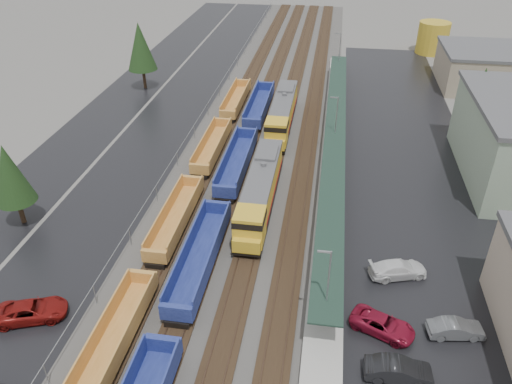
% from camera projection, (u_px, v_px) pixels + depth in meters
% --- Properties ---
extents(ballast_strip, '(20.00, 160.00, 0.08)m').
position_uv_depth(ballast_strip, '(270.00, 120.00, 74.25)').
color(ballast_strip, '#302D2B').
rests_on(ballast_strip, ground).
extents(trackbed, '(14.60, 160.00, 0.22)m').
position_uv_depth(trackbed, '(270.00, 119.00, 74.18)').
color(trackbed, black).
rests_on(trackbed, ground).
extents(west_parking_lot, '(10.00, 160.00, 0.02)m').
position_uv_depth(west_parking_lot, '(173.00, 114.00, 76.23)').
color(west_parking_lot, black).
rests_on(west_parking_lot, ground).
extents(west_road, '(9.00, 160.00, 0.02)m').
position_uv_depth(west_road, '(111.00, 110.00, 77.54)').
color(west_road, black).
rests_on(west_road, ground).
extents(east_commuter_lot, '(16.00, 100.00, 0.02)m').
position_uv_depth(east_commuter_lot, '(408.00, 161.00, 63.40)').
color(east_commuter_lot, black).
rests_on(east_commuter_lot, ground).
extents(station_platform, '(3.00, 80.00, 8.00)m').
position_uv_depth(station_platform, '(333.00, 150.00, 64.27)').
color(station_platform, '#9E9B93').
rests_on(station_platform, ground).
extents(chainlink_fence, '(0.08, 160.04, 2.02)m').
position_uv_depth(chainlink_fence, '(205.00, 110.00, 73.35)').
color(chainlink_fence, gray).
rests_on(chainlink_fence, ground).
extents(tree_west_near, '(3.96, 3.96, 9.00)m').
position_uv_depth(tree_west_near, '(10.00, 174.00, 48.95)').
color(tree_west_near, '#332316').
rests_on(tree_west_near, ground).
extents(tree_west_far, '(4.84, 4.84, 11.00)m').
position_uv_depth(tree_west_far, '(140.00, 46.00, 81.87)').
color(tree_west_far, '#332316').
rests_on(tree_west_far, ground).
extents(tree_east, '(4.40, 4.40, 10.00)m').
position_uv_depth(tree_east, '(480.00, 94.00, 65.48)').
color(tree_east, '#332316').
rests_on(tree_east, ground).
extents(locomotive_lead, '(2.87, 18.89, 4.28)m').
position_uv_depth(locomotive_lead, '(260.00, 192.00, 52.75)').
color(locomotive_lead, black).
rests_on(locomotive_lead, ground).
extents(locomotive_trail, '(2.87, 18.89, 4.28)m').
position_uv_depth(locomotive_trail, '(282.00, 114.00, 70.33)').
color(locomotive_trail, black).
rests_on(locomotive_trail, ground).
extents(well_string_yellow, '(2.44, 95.27, 2.16)m').
position_uv_depth(well_string_yellow, '(150.00, 270.00, 44.03)').
color(well_string_yellow, '#B27931').
rests_on(well_string_yellow, ground).
extents(well_string_blue, '(2.72, 88.11, 2.41)m').
position_uv_depth(well_string_blue, '(200.00, 256.00, 45.44)').
color(well_string_blue, navy).
rests_on(well_string_blue, ground).
extents(storage_tank, '(6.23, 6.23, 6.23)m').
position_uv_depth(storage_tank, '(433.00, 38.00, 101.34)').
color(storage_tank, gold).
rests_on(storage_tank, ground).
extents(parked_car_west_c, '(4.29, 6.12, 1.55)m').
position_uv_depth(parked_car_west_c, '(32.00, 311.00, 40.26)').
color(parked_car_west_c, maroon).
rests_on(parked_car_west_c, ground).
extents(parked_car_east_a, '(1.86, 4.90, 1.60)m').
position_uv_depth(parked_car_east_a, '(398.00, 370.00, 35.35)').
color(parked_car_east_a, black).
rests_on(parked_car_east_a, ground).
extents(parked_car_east_b, '(4.18, 5.58, 1.41)m').
position_uv_depth(parked_car_east_b, '(383.00, 325.00, 39.09)').
color(parked_car_east_b, maroon).
rests_on(parked_car_east_b, ground).
extents(parked_car_east_c, '(3.59, 5.62, 1.52)m').
position_uv_depth(parked_car_east_c, '(398.00, 269.00, 44.60)').
color(parked_car_east_c, silver).
rests_on(parked_car_east_c, ground).
extents(parked_car_east_e, '(2.17, 4.54, 1.44)m').
position_uv_depth(parked_car_east_e, '(456.00, 329.00, 38.71)').
color(parked_car_east_e, '#56595B').
rests_on(parked_car_east_e, ground).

